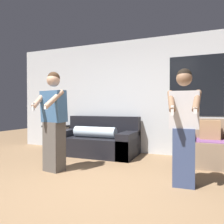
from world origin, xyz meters
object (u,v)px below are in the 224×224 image
(person_left, at_px, (54,121))
(person_right, at_px, (184,126))
(side_table, at_px, (57,128))
(armchair, at_px, (210,148))
(couch, at_px, (98,141))

(person_left, xyz_separation_m, person_right, (2.10, 0.05, -0.04))
(person_left, distance_m, person_right, 2.10)
(side_table, bearing_deg, person_right, -26.69)
(armchair, relative_size, side_table, 1.15)
(armchair, bearing_deg, person_right, -105.97)
(side_table, height_order, person_left, person_left)
(side_table, bearing_deg, person_left, -55.31)
(person_left, bearing_deg, armchair, 29.33)
(side_table, relative_size, person_left, 0.45)
(person_left, bearing_deg, side_table, 124.69)
(couch, relative_size, person_left, 1.07)
(person_right, bearing_deg, armchair, 74.03)
(armchair, distance_m, side_table, 3.68)
(couch, bearing_deg, armchair, -2.28)
(armchair, relative_size, person_left, 0.52)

